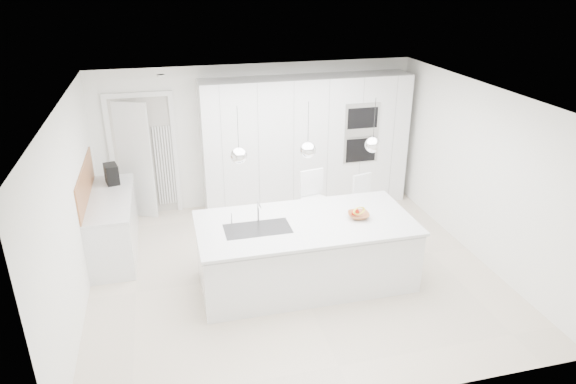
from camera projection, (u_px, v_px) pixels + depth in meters
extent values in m
plane|color=beige|center=(293.00, 271.00, 7.26)|extent=(5.50, 5.50, 0.00)
plane|color=white|center=(258.00, 136.00, 8.99)|extent=(5.50, 0.00, 5.50)
plane|color=white|center=(72.00, 212.00, 6.15)|extent=(0.00, 5.00, 5.00)
plane|color=white|center=(294.00, 96.00, 6.27)|extent=(5.50, 5.50, 0.00)
cube|color=white|center=(306.00, 143.00, 8.94)|extent=(3.60, 0.60, 2.30)
cube|color=white|center=(129.00, 161.00, 8.53)|extent=(0.76, 0.38, 2.00)
cube|color=white|center=(113.00, 226.00, 7.61)|extent=(0.60, 1.80, 0.86)
cube|color=silver|center=(109.00, 198.00, 7.43)|extent=(0.62, 1.82, 0.04)
cube|color=#B06937|center=(85.00, 183.00, 7.26)|extent=(0.02, 1.80, 0.50)
cube|color=white|center=(306.00, 255.00, 6.85)|extent=(2.80, 1.20, 0.86)
cube|color=silver|center=(306.00, 223.00, 6.71)|extent=(2.84, 1.40, 0.04)
cylinder|color=white|center=(258.00, 211.00, 6.64)|extent=(0.02, 0.02, 0.30)
sphere|color=white|center=(239.00, 156.00, 6.07)|extent=(0.20, 0.20, 0.20)
sphere|color=white|center=(308.00, 150.00, 6.26)|extent=(0.20, 0.20, 0.20)
sphere|color=white|center=(373.00, 145.00, 6.45)|extent=(0.20, 0.20, 0.20)
imported|color=#B06937|center=(358.00, 215.00, 6.79)|extent=(0.33, 0.33, 0.07)
cube|color=black|center=(111.00, 174.00, 7.85)|extent=(0.24, 0.32, 0.30)
sphere|color=#B0180C|center=(355.00, 212.00, 6.79)|extent=(0.09, 0.09, 0.09)
sphere|color=#B0180C|center=(354.00, 213.00, 6.78)|extent=(0.07, 0.07, 0.07)
sphere|color=#B0180C|center=(357.00, 212.00, 6.81)|extent=(0.07, 0.07, 0.07)
torus|color=gold|center=(359.00, 211.00, 6.74)|extent=(0.23, 0.17, 0.21)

